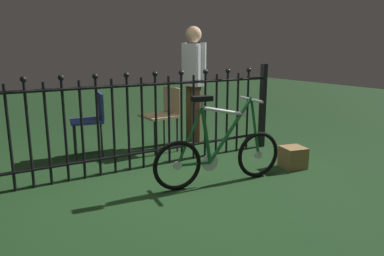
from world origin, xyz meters
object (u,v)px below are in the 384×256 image
Objects in this scene: chair_tan at (164,111)px; chair_navy at (92,117)px; display_crate at (293,157)px; person_visitor at (193,75)px; bicycle at (220,153)px.

chair_navy is at bearing 167.93° from chair_tan.
chair_tan is 3.35× the size of display_crate.
person_visitor is 1.84m from display_crate.
display_crate is at bearing -41.62° from chair_navy.
person_visitor is (0.54, 0.14, 0.46)m from chair_tan.
chair_navy is 0.49× the size of person_visitor.
person_visitor is 6.54× the size of display_crate.
chair_navy is at bearing 117.18° from bicycle.
person_visitor is (0.63, 1.54, 0.67)m from bicycle.
chair_navy is 0.96× the size of chair_tan.
person_visitor reaches higher than display_crate.
bicycle is at bearing 178.04° from display_crate.
chair_tan reaches higher than display_crate.
person_visitor is at bearing 14.15° from chair_tan.
chair_tan is at bearing 86.22° from bicycle.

